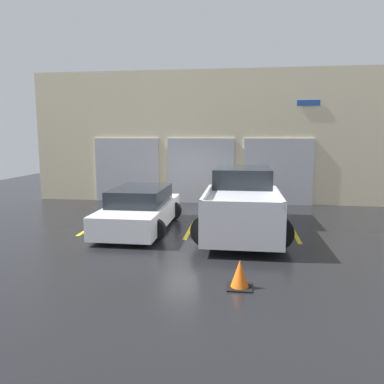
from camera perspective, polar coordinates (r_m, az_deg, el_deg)
ground_plane at (r=13.17m, az=0.74°, el=-3.91°), size 28.00×28.00×0.00m
shophouse_building at (r=16.13m, az=2.14°, el=8.13°), size 15.01×0.68×5.55m
pickup_truck at (r=11.43m, az=7.61°, el=-1.49°), size 2.62×5.30×1.81m
sedan_white at (r=11.65m, az=-7.92°, el=-2.64°), size 2.16×4.30×1.27m
parking_stripe_far_left at (r=12.26m, az=-14.96°, el=-5.13°), size 0.12×2.20×0.01m
parking_stripe_left at (r=11.45m, az=-0.33°, el=-5.80°), size 0.12×2.20×0.01m
parking_stripe_centre at (r=11.45m, az=15.37°, el=-6.11°), size 0.12×2.20×0.01m
traffic_cone at (r=7.25m, az=7.29°, el=-12.43°), size 0.47×0.47×0.55m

